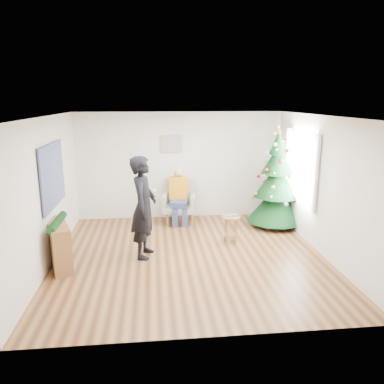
{
  "coord_description": "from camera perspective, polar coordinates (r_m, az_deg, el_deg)",
  "views": [
    {
      "loc": [
        -0.66,
        -6.54,
        2.88
      ],
      "look_at": [
        0.1,
        0.6,
        1.1
      ],
      "focal_mm": 35.0,
      "sensor_mm": 36.0,
      "label": 1
    }
  ],
  "objects": [
    {
      "name": "framed_picture",
      "position": [
        9.08,
        -3.15,
        7.39
      ],
      "size": [
        0.52,
        0.05,
        0.42
      ],
      "color": "tan",
      "rests_on": "wall_back"
    },
    {
      "name": "wall_right",
      "position": [
        7.43,
        19.24,
        0.86
      ],
      "size": [
        0.0,
        5.0,
        5.0
      ],
      "primitive_type": "plane",
      "rotation": [
        1.57,
        0.0,
        -1.57
      ],
      "color": "silver",
      "rests_on": "floor"
    },
    {
      "name": "christmas_tree",
      "position": [
        8.78,
        12.74,
        1.4
      ],
      "size": [
        1.26,
        1.26,
        2.28
      ],
      "rotation": [
        0.0,
        0.0,
        -0.27
      ],
      "color": "#3F2816",
      "rests_on": "floor"
    },
    {
      "name": "console",
      "position": [
        7.03,
        -19.58,
        -7.61
      ],
      "size": [
        0.63,
        1.04,
        0.8
      ],
      "primitive_type": "cube",
      "rotation": [
        0.0,
        0.0,
        0.35
      ],
      "color": "brown",
      "rests_on": "floor"
    },
    {
      "name": "garland",
      "position": [
        6.89,
        -19.86,
        -4.35
      ],
      "size": [
        0.14,
        0.9,
        0.14
      ],
      "primitive_type": "cylinder",
      "rotation": [
        1.57,
        0.0,
        0.0
      ],
      "color": "black",
      "rests_on": "console"
    },
    {
      "name": "armchair",
      "position": [
        8.99,
        -1.97,
        -2.29
      ],
      "size": [
        0.85,
        0.8,
        1.01
      ],
      "rotation": [
        0.0,
        0.0,
        -0.16
      ],
      "color": "gray",
      "rests_on": "floor"
    },
    {
      "name": "floor",
      "position": [
        7.18,
        -0.29,
        -9.73
      ],
      "size": [
        5.0,
        5.0,
        0.0
      ],
      "primitive_type": "plane",
      "color": "brown",
      "rests_on": "ground"
    },
    {
      "name": "ceiling",
      "position": [
        6.58,
        -0.32,
        11.48
      ],
      "size": [
        5.0,
        5.0,
        0.0
      ],
      "primitive_type": "plane",
      "rotation": [
        3.14,
        0.0,
        0.0
      ],
      "color": "white",
      "rests_on": "wall_back"
    },
    {
      "name": "seated_person",
      "position": [
        8.85,
        -2.02,
        -0.49
      ],
      "size": [
        0.47,
        0.65,
        1.32
      ],
      "rotation": [
        0.0,
        0.0,
        -0.16
      ],
      "color": "navy",
      "rests_on": "armchair"
    },
    {
      "name": "laptop",
      "position": [
        7.68,
        5.99,
        -3.61
      ],
      "size": [
        0.31,
        0.21,
        0.02
      ],
      "primitive_type": "imported",
      "rotation": [
        0.0,
        0.0,
        0.02
      ],
      "color": "silver",
      "rests_on": "stool"
    },
    {
      "name": "game_controller",
      "position": [
        6.82,
        -5.76,
        0.22
      ],
      "size": [
        0.06,
        0.13,
        0.04
      ],
      "primitive_type": "cube",
      "rotation": [
        0.0,
        0.0,
        -0.2
      ],
      "color": "white",
      "rests_on": "standing_man"
    },
    {
      "name": "wall_left",
      "position": [
        6.98,
        -21.19,
        -0.13
      ],
      "size": [
        0.0,
        5.0,
        5.0
      ],
      "primitive_type": "plane",
      "rotation": [
        1.57,
        0.0,
        1.57
      ],
      "color": "silver",
      "rests_on": "floor"
    },
    {
      "name": "wall_front",
      "position": [
        4.39,
        2.99,
        -7.21
      ],
      "size": [
        5.0,
        0.0,
        5.0
      ],
      "primitive_type": "plane",
      "rotation": [
        -1.57,
        0.0,
        0.0
      ],
      "color": "silver",
      "rests_on": "floor"
    },
    {
      "name": "window_panel",
      "position": [
        8.28,
        16.27,
        3.77
      ],
      "size": [
        0.04,
        1.3,
        1.4
      ],
      "primitive_type": "cube",
      "color": "white",
      "rests_on": "wall_right"
    },
    {
      "name": "stool",
      "position": [
        7.78,
        5.93,
        -5.63
      ],
      "size": [
        0.38,
        0.38,
        0.56
      ],
      "rotation": [
        0.0,
        0.0,
        -0.33
      ],
      "color": "brown",
      "rests_on": "floor"
    },
    {
      "name": "wall_back",
      "position": [
        9.2,
        -1.87,
        4.03
      ],
      "size": [
        5.0,
        0.0,
        5.0
      ],
      "primitive_type": "plane",
      "rotation": [
        1.57,
        0.0,
        0.0
      ],
      "color": "silver",
      "rests_on": "floor"
    },
    {
      "name": "standing_man",
      "position": [
        6.93,
        -7.38,
        -2.32
      ],
      "size": [
        0.59,
        0.77,
        1.91
      ],
      "primitive_type": "imported",
      "rotation": [
        0.0,
        0.0,
        1.37
      ],
      "color": "black",
      "rests_on": "floor"
    },
    {
      "name": "tapestry",
      "position": [
        7.2,
        -20.45,
        2.39
      ],
      "size": [
        0.03,
        1.5,
        1.15
      ],
      "primitive_type": "cube",
      "color": "black",
      "rests_on": "wall_left"
    },
    {
      "name": "curtains",
      "position": [
        8.27,
        16.07,
        3.77
      ],
      "size": [
        0.05,
        1.75,
        1.5
      ],
      "color": "white",
      "rests_on": "wall_right"
    }
  ]
}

